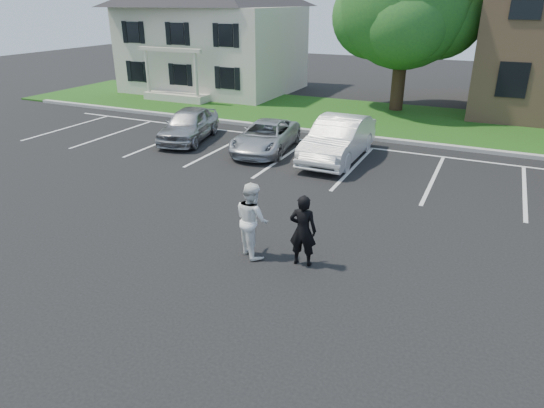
% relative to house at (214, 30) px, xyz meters
% --- Properties ---
extents(ground_plane, '(90.00, 90.00, 0.00)m').
position_rel_house_xyz_m(ground_plane, '(13.00, -19.97, -3.83)').
color(ground_plane, black).
rests_on(ground_plane, ground).
extents(curb, '(40.00, 0.30, 0.15)m').
position_rel_house_xyz_m(curb, '(13.00, -7.97, -3.75)').
color(curb, gray).
rests_on(curb, ground).
extents(grass_strip, '(44.00, 8.00, 0.08)m').
position_rel_house_xyz_m(grass_strip, '(13.00, -3.97, -3.79)').
color(grass_strip, '#1E4010').
rests_on(grass_strip, ground).
extents(stall_lines, '(34.00, 5.36, 0.01)m').
position_rel_house_xyz_m(stall_lines, '(14.40, -11.02, -3.82)').
color(stall_lines, silver).
rests_on(stall_lines, ground).
extents(house, '(10.30, 9.22, 7.60)m').
position_rel_house_xyz_m(house, '(0.00, 0.00, 0.00)').
color(house, beige).
rests_on(house, ground).
extents(tree, '(7.80, 7.20, 8.80)m').
position_rel_house_xyz_m(tree, '(12.43, -1.49, 1.52)').
color(tree, black).
rests_on(tree, ground).
extents(man_black_suit, '(0.67, 0.49, 1.70)m').
position_rel_house_xyz_m(man_black_suit, '(13.88, -19.21, -2.98)').
color(man_black_suit, black).
rests_on(man_black_suit, ground).
extents(man_white_shirt, '(1.11, 1.07, 1.81)m').
position_rel_house_xyz_m(man_white_shirt, '(12.62, -19.26, -2.93)').
color(man_white_shirt, white).
rests_on(man_white_shirt, ground).
extents(car_silver_west, '(2.50, 4.34, 1.39)m').
position_rel_house_xyz_m(car_silver_west, '(5.53, -11.39, -3.13)').
color(car_silver_west, '#A1A2A6').
rests_on(car_silver_west, ground).
extents(car_silver_minivan, '(2.44, 4.42, 1.17)m').
position_rel_house_xyz_m(car_silver_minivan, '(9.19, -11.41, -3.24)').
color(car_silver_minivan, '#ABAEB3').
rests_on(car_silver_minivan, ground).
extents(car_white_sedan, '(1.68, 4.81, 1.58)m').
position_rel_house_xyz_m(car_white_sedan, '(12.15, -11.26, -3.04)').
color(car_white_sedan, silver).
rests_on(car_white_sedan, ground).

